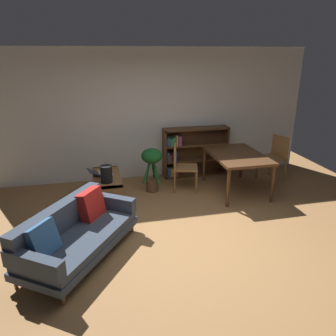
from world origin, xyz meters
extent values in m
plane|color=#9E7042|center=(0.00, 0.00, 0.00)|extent=(8.16, 8.16, 0.00)
cube|color=silver|center=(0.00, 2.70, 1.35)|extent=(6.80, 0.10, 2.70)
cylinder|color=brown|center=(-0.73, 0.37, 0.07)|extent=(0.04, 0.04, 0.14)
cylinder|color=brown|center=(-1.65, -0.96, 0.07)|extent=(0.04, 0.04, 0.14)
cylinder|color=brown|center=(-1.29, 0.76, 0.07)|extent=(0.04, 0.04, 0.14)
cylinder|color=brown|center=(-2.21, -0.57, 0.07)|extent=(0.04, 0.04, 0.14)
cube|color=#384251|center=(-1.47, -0.10, 0.19)|extent=(1.67, 1.92, 0.10)
cube|color=#384251|center=(-1.47, -0.10, 0.29)|extent=(1.60, 1.84, 0.10)
cube|color=#384251|center=(-1.73, 0.08, 0.52)|extent=(1.12, 1.51, 0.37)
cube|color=#384251|center=(-1.01, 0.57, 0.44)|extent=(0.71, 0.55, 0.21)
cube|color=#384251|center=(-1.94, -0.77, 0.44)|extent=(0.71, 0.55, 0.21)
cube|color=#336093|center=(-1.88, -0.41, 0.52)|extent=(0.42, 0.46, 0.42)
cube|color=red|center=(-1.31, 0.38, 0.53)|extent=(0.43, 0.48, 0.44)
cube|color=brown|center=(-1.03, 2.02, 0.25)|extent=(0.48, 0.04, 0.51)
cube|color=brown|center=(-1.03, 1.04, 0.25)|extent=(0.48, 0.04, 0.51)
cube|color=brown|center=(-1.03, 1.53, 0.25)|extent=(0.48, 0.98, 0.04)
cube|color=brown|center=(-1.03, 1.53, 0.49)|extent=(0.48, 1.02, 0.04)
cube|color=brown|center=(-1.03, 1.53, 0.02)|extent=(0.48, 0.98, 0.04)
cube|color=silver|center=(-1.05, 1.64, 0.52)|extent=(0.29, 0.34, 0.02)
cube|color=black|center=(-1.25, 1.60, 0.57)|extent=(0.26, 0.32, 0.11)
cylinder|color=black|center=(-1.04, 1.23, 0.65)|extent=(0.20, 0.20, 0.29)
cylinder|color=slate|center=(-1.04, 1.23, 0.71)|extent=(0.11, 0.11, 0.01)
cylinder|color=brown|center=(-0.15, 1.83, 0.12)|extent=(0.24, 0.24, 0.23)
cylinder|color=#195623|center=(-0.07, 1.83, 0.41)|extent=(0.19, 0.05, 0.37)
cylinder|color=#195623|center=(-0.12, 1.88, 0.45)|extent=(0.10, 0.14, 0.46)
cylinder|color=#195623|center=(-0.21, 1.88, 0.50)|extent=(0.15, 0.15, 0.56)
cylinder|color=#195623|center=(-0.25, 1.76, 0.48)|extent=(0.24, 0.18, 0.53)
cylinder|color=#195623|center=(-0.11, 1.72, 0.51)|extent=(0.15, 0.25, 0.58)
ellipsoid|color=#195623|center=(-0.15, 1.83, 0.73)|extent=(0.40, 0.40, 0.28)
cylinder|color=#56351E|center=(1.02, 2.13, 0.35)|extent=(0.06, 0.06, 0.71)
cylinder|color=#56351E|center=(1.02, 0.84, 0.35)|extent=(0.06, 0.06, 0.71)
cylinder|color=#56351E|center=(1.88, 2.13, 0.35)|extent=(0.06, 0.06, 0.71)
cylinder|color=#56351E|center=(1.88, 0.84, 0.35)|extent=(0.06, 0.06, 0.71)
cube|color=#56351E|center=(1.45, 1.48, 0.73)|extent=(0.96, 1.38, 0.05)
cylinder|color=olive|center=(2.31, 1.59, 0.23)|extent=(0.04, 0.04, 0.47)
cylinder|color=olive|center=(2.18, 1.97, 0.23)|extent=(0.04, 0.04, 0.47)
cylinder|color=olive|center=(2.69, 1.73, 0.23)|extent=(0.04, 0.04, 0.47)
cylinder|color=olive|center=(2.56, 2.11, 0.23)|extent=(0.04, 0.04, 0.47)
cube|color=olive|center=(2.44, 1.85, 0.49)|extent=(0.57, 0.57, 0.04)
cube|color=olive|center=(2.63, 1.92, 0.72)|extent=(0.17, 0.38, 0.43)
cylinder|color=olive|center=(0.75, 1.87, 0.22)|extent=(0.04, 0.04, 0.45)
cylinder|color=olive|center=(0.66, 1.51, 0.22)|extent=(0.04, 0.04, 0.45)
cylinder|color=olive|center=(0.35, 1.98, 0.22)|extent=(0.04, 0.04, 0.45)
cylinder|color=olive|center=(0.25, 1.62, 0.22)|extent=(0.04, 0.04, 0.45)
cube|color=olive|center=(0.50, 1.74, 0.47)|extent=(0.55, 0.51, 0.04)
cube|color=olive|center=(0.30, 1.80, 0.70)|extent=(0.13, 0.36, 0.43)
cube|color=#56351E|center=(0.24, 2.49, 0.54)|extent=(0.04, 0.31, 1.07)
cube|color=#56351E|center=(1.63, 2.49, 0.54)|extent=(0.04, 0.31, 1.07)
cube|color=#56351E|center=(0.93, 2.49, 1.06)|extent=(1.43, 0.31, 0.04)
cube|color=#56351E|center=(0.93, 2.49, 0.02)|extent=(1.43, 0.31, 0.04)
cube|color=#56351E|center=(0.93, 2.62, 0.54)|extent=(1.39, 0.04, 1.07)
cube|color=#56351E|center=(0.93, 2.49, 0.36)|extent=(1.39, 0.30, 0.04)
cube|color=#56351E|center=(0.93, 2.49, 0.71)|extent=(1.39, 0.30, 0.04)
cube|color=#2D5199|center=(0.31, 2.47, 0.13)|extent=(0.07, 0.25, 0.19)
cube|color=gold|center=(0.39, 2.45, 0.12)|extent=(0.07, 0.19, 0.18)
cube|color=#337F47|center=(0.45, 2.47, 0.15)|extent=(0.04, 0.24, 0.22)
cube|color=red|center=(0.50, 2.47, 0.12)|extent=(0.05, 0.26, 0.17)
cube|color=#2D5199|center=(0.30, 2.46, 0.48)|extent=(0.04, 0.21, 0.20)
cube|color=red|center=(0.35, 2.47, 0.46)|extent=(0.03, 0.25, 0.15)
cube|color=black|center=(0.41, 2.46, 0.48)|extent=(0.07, 0.19, 0.19)
cube|color=#2D5199|center=(0.47, 2.46, 0.49)|extent=(0.03, 0.22, 0.21)
cube|color=#2D5199|center=(0.30, 2.46, 0.81)|extent=(0.06, 0.20, 0.17)
cube|color=#337F47|center=(0.37, 2.47, 0.80)|extent=(0.06, 0.26, 0.16)
cube|color=#337F47|center=(0.43, 2.45, 0.82)|extent=(0.06, 0.19, 0.18)
cube|color=gold|center=(0.49, 2.46, 0.83)|extent=(0.03, 0.20, 0.22)
cube|color=#993884|center=(0.55, 2.47, 0.83)|extent=(0.07, 0.23, 0.20)
camera|label=1|loc=(-1.17, -3.97, 2.62)|focal=34.56mm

